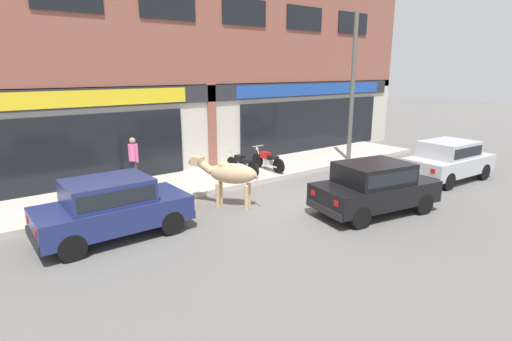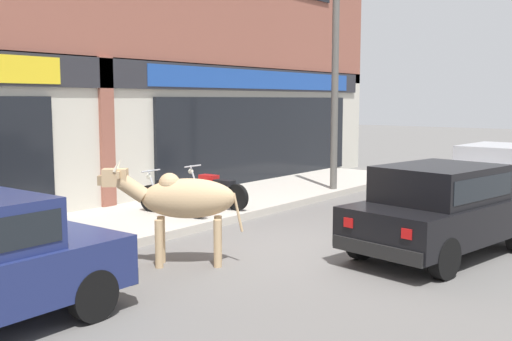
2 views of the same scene
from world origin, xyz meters
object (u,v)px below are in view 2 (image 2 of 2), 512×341
Objects in this scene: car_1 at (442,205)px; motorcycle_0 at (173,196)px; cow at (182,199)px; motorcycle_1 at (214,190)px; car_2 at (500,173)px; utility_pole at (335,72)px.

motorcycle_0 is (-0.81, 5.25, -0.27)m from car_1.
motorcycle_0 is (2.11, 2.37, -0.46)m from cow.
motorcycle_0 is 1.15m from motorcycle_1.
car_2 reaches higher than motorcycle_1.
cow reaches higher than motorcycle_1.
car_2 reaches higher than motorcycle_0.
utility_pole reaches higher than motorcycle_1.
motorcycle_1 is 4.79m from utility_pole.
cow reaches higher than car_1.
motorcycle_1 is at bearing 86.27° from car_1.
utility_pole is at bearing -9.68° from motorcycle_1.
motorcycle_0 is at bearing 48.32° from cow.
cow is 3.21m from motorcycle_0.
car_1 is at bearing -93.73° from motorcycle_1.
cow is at bearing -167.36° from utility_pole.
utility_pole is (5.09, -0.76, 2.64)m from motorcycle_0.
car_1 is 5.32m from motorcycle_0.
utility_pole is (-0.72, 3.98, 2.37)m from car_2.
car_1 is (2.92, -2.88, -0.19)m from cow.
utility_pole reaches higher than car_2.
utility_pole is (7.20, 1.62, 2.18)m from cow.
cow is 4.11m from car_1.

